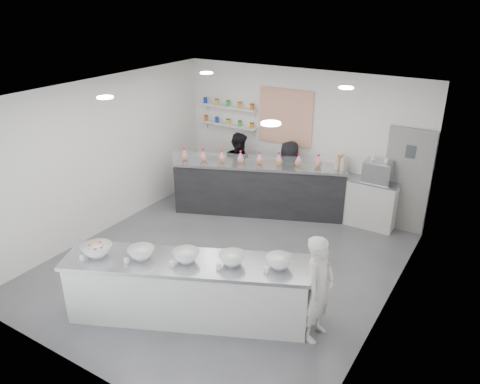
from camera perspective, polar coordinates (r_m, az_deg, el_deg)
name	(u,v)px	position (r m, az deg, el deg)	size (l,w,h in m)	color
floor	(223,264)	(8.35, -2.04, -8.78)	(6.00, 6.00, 0.00)	#515156
ceiling	(221,94)	(7.21, -2.39, 11.81)	(6.00, 6.00, 0.00)	white
back_wall	(300,140)	(10.14, 7.32, 6.33)	(5.50, 5.50, 0.00)	white
left_wall	(103,157)	(9.38, -16.35, 4.14)	(6.00, 6.00, 0.00)	white
right_wall	(391,227)	(6.66, 17.91, -4.10)	(6.00, 6.00, 0.00)	white
back_door	(406,181)	(9.60, 19.63, 1.27)	(0.88, 0.04, 2.10)	gray
pattern_panel	(286,117)	(10.13, 5.57, 9.06)	(1.25, 0.03, 1.20)	#D15220
jar_shelf_lower	(229,125)	(10.83, -1.38, 8.19)	(1.45, 0.22, 0.04)	silver
jar_shelf_upper	(229,107)	(10.73, -1.40, 10.35)	(1.45, 0.22, 0.04)	silver
preserve_jars	(228,113)	(10.74, -1.46, 9.61)	(1.45, 0.10, 0.56)	#D1601C
downlight_0	(105,97)	(7.38, -16.13, 11.03)	(0.24, 0.24, 0.02)	white
downlight_1	(271,123)	(5.68, 3.78, 8.35)	(0.24, 0.24, 0.02)	white
downlight_2	(207,73)	(9.29, -4.10, 14.29)	(0.24, 0.24, 0.02)	white
downlight_3	(346,88)	(8.01, 12.82, 12.30)	(0.24, 0.24, 0.02)	white
prep_counter	(188,289)	(6.93, -6.37, -11.71)	(3.51, 0.80, 0.96)	silver
back_bar	(259,189)	(9.96, 2.35, 0.42)	(3.60, 0.66, 1.12)	black
sneeze_guard	(258,162)	(9.41, 2.19, 3.66)	(3.55, 0.02, 0.30)	white
espresso_ledge	(362,202)	(9.80, 14.70, -1.19)	(1.33, 0.42, 0.99)	silver
espresso_machine	(378,172)	(9.48, 16.49, 2.36)	(0.54, 0.37, 0.41)	#93969E
cup_stacks	(340,166)	(9.69, 12.15, 3.17)	(0.28, 0.24, 0.38)	#C2B98E
prep_bowls	(186,256)	(6.63, -6.59, -7.79)	(2.99, 0.49, 0.15)	white
label_cards	(152,270)	(6.48, -10.65, -9.32)	(2.66, 0.04, 0.07)	white
cookie_bags	(260,158)	(9.71, 2.41, 4.19)	(3.35, 0.15, 0.27)	pink
woman_prep	(319,289)	(6.47, 9.55, -11.56)	(0.57, 0.37, 1.56)	silver
staff_left	(239,167)	(10.51, -0.15, 3.08)	(0.77, 0.60, 1.58)	black
staff_right	(289,177)	(10.05, 5.94, 1.88)	(0.76, 0.50, 1.56)	black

